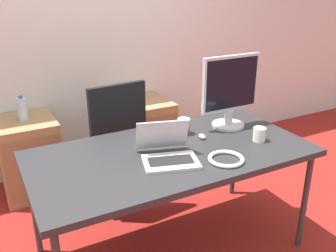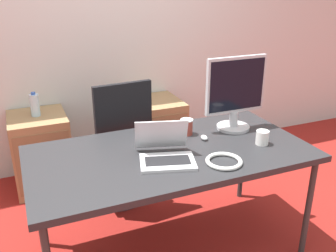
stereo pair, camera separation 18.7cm
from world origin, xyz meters
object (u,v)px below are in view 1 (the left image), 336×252
object	(u,v)px
cabinet_right	(145,133)
water_bottle	(22,109)
coffee_cup_brown	(184,126)
cable_coil	(226,159)
coffee_cup_white	(259,134)
laptop_center	(168,152)
monitor	(230,92)
mouse	(202,136)
office_chair	(110,159)
cabinet_left	(30,156)

from	to	relation	value
cabinet_right	water_bottle	distance (m)	1.16
water_bottle	coffee_cup_brown	bearing A→B (deg)	-48.91
water_bottle	cable_coil	xyz separation A→B (m)	(0.93, -1.51, 0.01)
cabinet_right	cable_coil	xyz separation A→B (m)	(-0.15, -1.51, 0.43)
coffee_cup_white	water_bottle	bearing A→B (deg)	133.06
water_bottle	coffee_cup_brown	xyz separation A→B (m)	(0.91, -1.04, 0.05)
laptop_center	monitor	world-z (taller)	monitor
water_bottle	mouse	world-z (taller)	water_bottle
monitor	cable_coil	distance (m)	0.60
water_bottle	cable_coil	world-z (taller)	water_bottle
laptop_center	coffee_cup_white	size ratio (longest dim) A/B	4.30
office_chair	cabinet_left	bearing A→B (deg)	139.32
cable_coil	cabinet_left	bearing A→B (deg)	121.50
coffee_cup_white	coffee_cup_brown	world-z (taller)	coffee_cup_brown
laptop_center	coffee_cup_brown	xyz separation A→B (m)	(0.28, 0.30, 0.01)
cabinet_right	cable_coil	size ratio (longest dim) A/B	3.08
office_chair	mouse	distance (m)	0.89
cabinet_right	monitor	xyz separation A→B (m)	(0.18, -1.07, 0.68)
cabinet_right	laptop_center	distance (m)	1.49
water_bottle	cable_coil	distance (m)	1.78
cabinet_left	cabinet_right	distance (m)	1.08
cabinet_right	mouse	size ratio (longest dim) A/B	10.99
water_bottle	mouse	xyz separation A→B (m)	(0.98, -1.18, 0.01)
cable_coil	coffee_cup_brown	bearing A→B (deg)	91.95
cabinet_right	coffee_cup_brown	bearing A→B (deg)	-99.26
water_bottle	coffee_cup_white	xyz separation A→B (m)	(1.29, -1.38, 0.04)
cabinet_right	cable_coil	distance (m)	1.58
coffee_cup_white	coffee_cup_brown	distance (m)	0.51
mouse	laptop_center	bearing A→B (deg)	-154.69
office_chair	water_bottle	size ratio (longest dim) A/B	5.08
monitor	cable_coil	bearing A→B (deg)	-127.51
coffee_cup_brown	cable_coil	bearing A→B (deg)	-88.05
office_chair	cabinet_right	bearing A→B (deg)	42.62
laptop_center	water_bottle	bearing A→B (deg)	115.18
office_chair	monitor	xyz separation A→B (m)	(0.70, -0.59, 0.62)
cable_coil	office_chair	bearing A→B (deg)	109.62
coffee_cup_white	coffee_cup_brown	size ratio (longest dim) A/B	0.84
cabinet_left	coffee_cup_brown	xyz separation A→B (m)	(0.91, -1.04, 0.48)
water_bottle	coffee_cup_white	size ratio (longest dim) A/B	2.26
monitor	coffee_cup_brown	distance (m)	0.41
monitor	cabinet_left	bearing A→B (deg)	139.58
cabinet_left	water_bottle	bearing A→B (deg)	90.00
cabinet_left	laptop_center	bearing A→B (deg)	-64.78
laptop_center	mouse	size ratio (longest dim) A/B	6.54
cabinet_left	coffee_cup_brown	world-z (taller)	coffee_cup_brown
office_chair	cable_coil	world-z (taller)	office_chair
cabinet_right	coffee_cup_brown	xyz separation A→B (m)	(-0.17, -1.04, 0.48)
cabinet_left	laptop_center	xyz separation A→B (m)	(0.63, -1.34, 0.47)
laptop_center	cabinet_left	bearing A→B (deg)	115.22
mouse	coffee_cup_white	bearing A→B (deg)	-33.07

